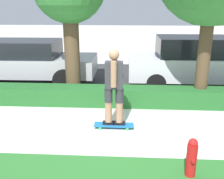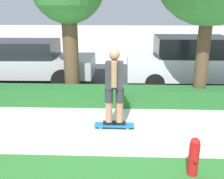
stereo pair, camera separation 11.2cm
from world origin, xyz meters
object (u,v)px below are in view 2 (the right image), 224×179
(parked_car_middle, at_px, (193,61))
(fire_hydrant, at_px, (194,157))
(skateboard, at_px, (114,125))
(parked_car_front, at_px, (25,61))
(skater_person, at_px, (114,86))

(parked_car_middle, distance_m, fire_hydrant, 5.17)
(skateboard, xyz_separation_m, parked_car_front, (-3.12, 3.25, 0.73))
(parked_car_middle, bearing_deg, parked_car_front, -178.93)
(skateboard, xyz_separation_m, parked_car_middle, (2.51, 3.37, 0.76))
(skater_person, distance_m, fire_hydrant, 2.19)
(skateboard, relative_size, parked_car_middle, 0.20)
(skateboard, xyz_separation_m, fire_hydrant, (1.31, -1.64, 0.26))
(skateboard, bearing_deg, fire_hydrant, -51.36)
(skater_person, xyz_separation_m, fire_hydrant, (1.31, -1.64, -0.64))
(parked_car_front, bearing_deg, skateboard, -47.04)
(parked_car_front, relative_size, parked_car_middle, 1.03)
(skater_person, height_order, fire_hydrant, skater_person)
(skateboard, height_order, parked_car_front, parked_car_front)
(skateboard, distance_m, parked_car_front, 4.56)
(skater_person, distance_m, parked_car_middle, 4.20)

